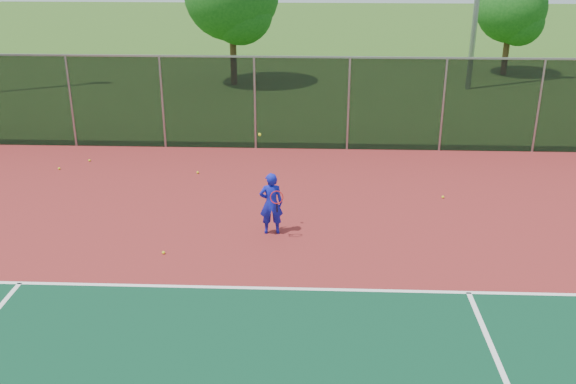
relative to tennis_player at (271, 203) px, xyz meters
name	(u,v)px	position (x,y,z in m)	size (l,w,h in m)	color
court_apron	(371,319)	(2.06, -3.58, -0.77)	(30.00, 20.00, 0.02)	maroon
fence_back	(348,103)	(2.06, 6.42, 0.79)	(30.00, 0.06, 3.03)	black
tennis_player	(271,203)	(0.00, 0.00, 0.00)	(0.59, 0.62, 2.42)	#1217AA
practice_ball_1	(443,197)	(4.45, 2.32, -0.72)	(0.07, 0.07, 0.07)	yellow
practice_ball_2	(198,172)	(-2.44, 3.92, -0.72)	(0.07, 0.07, 0.07)	yellow
practice_ball_5	(59,169)	(-6.65, 4.09, -0.72)	(0.07, 0.07, 0.07)	yellow
practice_ball_6	(163,253)	(-2.31, -1.19, -0.72)	(0.07, 0.07, 0.07)	yellow
practice_ball_7	(90,160)	(-5.98, 4.86, -0.72)	(0.07, 0.07, 0.07)	yellow
tree_back_mid	(513,11)	(10.55, 18.80, 2.32)	(3.36, 3.36, 4.94)	#3D2716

